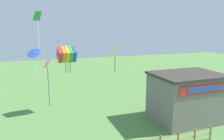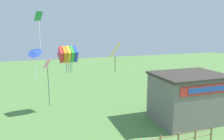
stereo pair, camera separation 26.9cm
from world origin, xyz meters
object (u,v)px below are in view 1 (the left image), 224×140
seaside_building (186,97)px  kite_rainbow_parafoil (67,54)px  kite_pink_diamond (48,75)px  kite_green_diamond (38,22)px  kite_blue_delta (34,54)px  kite_yellow_diamond (115,52)px

seaside_building → kite_rainbow_parafoil: kite_rainbow_parafoil is taller
seaside_building → kite_rainbow_parafoil: (-11.05, 6.56, 4.07)m
kite_pink_diamond → kite_green_diamond: (-0.34, 5.33, 3.76)m
kite_rainbow_parafoil → kite_blue_delta: size_ratio=0.94×
kite_rainbow_parafoil → kite_pink_diamond: bearing=-106.7°
kite_rainbow_parafoil → kite_blue_delta: (-3.38, -3.41, 0.59)m
kite_pink_diamond → kite_rainbow_parafoil: bearing=73.3°
seaside_building → kite_pink_diamond: (-13.58, -1.90, 3.67)m
seaside_building → kite_pink_diamond: kite_pink_diamond is taller
kite_rainbow_parafoil → kite_yellow_diamond: kite_yellow_diamond is taller
seaside_building → kite_pink_diamond: 14.20m
kite_pink_diamond → seaside_building: bearing=8.0°
seaside_building → kite_yellow_diamond: kite_yellow_diamond is taller
seaside_building → kite_pink_diamond: bearing=-172.0°
kite_rainbow_parafoil → kite_green_diamond: size_ratio=0.91×
seaside_building → kite_yellow_diamond: size_ratio=3.00×
kite_blue_delta → kite_yellow_diamond: bearing=-38.4°
kite_green_diamond → kite_pink_diamond: bearing=-86.3°
kite_pink_diamond → kite_green_diamond: bearing=93.7°
kite_pink_diamond → kite_yellow_diamond: size_ratio=1.50×
kite_rainbow_parafoil → kite_pink_diamond: size_ratio=0.87×
kite_blue_delta → kite_green_diamond: bearing=29.2°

